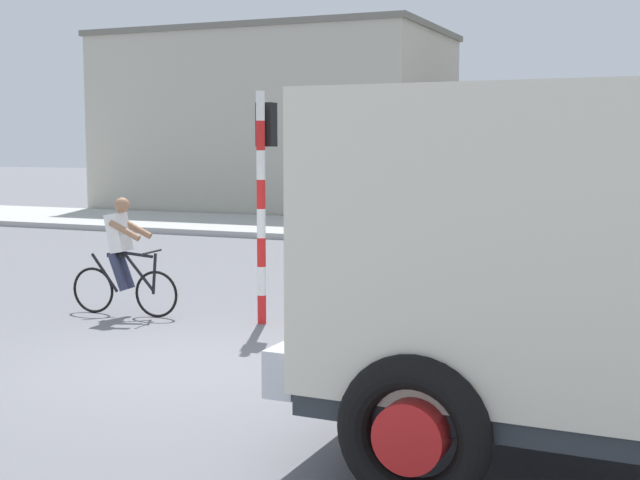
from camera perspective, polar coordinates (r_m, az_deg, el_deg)
The scene contains 6 objects.
ground_plane at distance 9.99m, azimuth -8.92°, elevation -8.20°, with size 120.00×120.00×0.00m, color slate.
sidewalk_far at distance 23.26m, azimuth 10.14°, elevation 0.36°, with size 80.00×5.00×0.16m, color #ADADA8.
cyclist at distance 12.90m, azimuth -12.82°, elevation -1.06°, with size 1.73×0.50×1.72m.
traffic_light_pole at distance 11.99m, azimuth -3.73°, elevation 4.31°, with size 0.24×0.43×3.20m.
car_red_near at distance 17.96m, azimuth 10.36°, elevation 0.93°, with size 4.26×2.48×1.60m.
building_corner_left at distance 31.79m, azimuth -2.84°, elevation 7.68°, with size 11.88×7.06×6.37m.
Camera 1 is at (5.15, -8.19, 2.52)m, focal length 48.78 mm.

